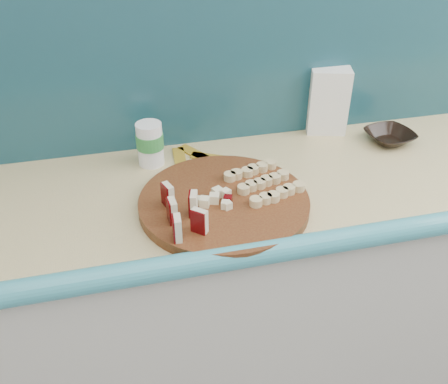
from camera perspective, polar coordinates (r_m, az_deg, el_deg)
name	(u,v)px	position (r m, az deg, el deg)	size (l,w,h in m)	color
kitchen_counter	(275,290)	(1.75, 5.85, -11.08)	(2.20, 0.63, 0.91)	beige
backsplash	(258,62)	(1.60, 3.95, 14.63)	(2.20, 0.02, 0.50)	teal
cutting_board	(224,203)	(1.33, 0.00, -1.22)	(0.45, 0.45, 0.03)	#4B1F10
apple_wedges	(182,212)	(1.22, -4.86, -2.24)	(0.09, 0.18, 0.06)	beige
apple_chunks	(215,198)	(1.30, -1.08, -0.68)	(0.06, 0.07, 0.02)	#F7F0C5
banana_slices	(263,182)	(1.37, 4.52, 1.13)	(0.20, 0.20, 0.02)	#D5BC82
brown_bowl	(390,137)	(1.73, 18.40, 6.02)	(0.15, 0.15, 0.04)	black
flour_bag	(328,100)	(1.71, 11.79, 10.22)	(0.13, 0.09, 0.22)	white
canister	(150,143)	(1.51, -8.45, 5.55)	(0.08, 0.08, 0.13)	white
banana_peel	(199,158)	(1.55, -2.92, 3.88)	(0.22, 0.18, 0.01)	gold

